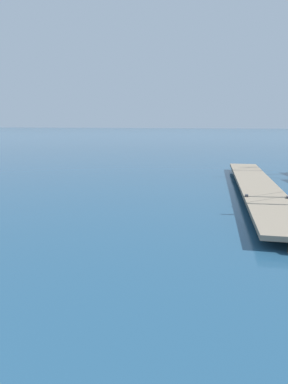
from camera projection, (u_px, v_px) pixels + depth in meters
name	position (u px, v px, depth m)	size (l,w,h in m)	color
floating_dock	(257.00, 185.00, 16.64)	(3.07, 16.58, 0.53)	gray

